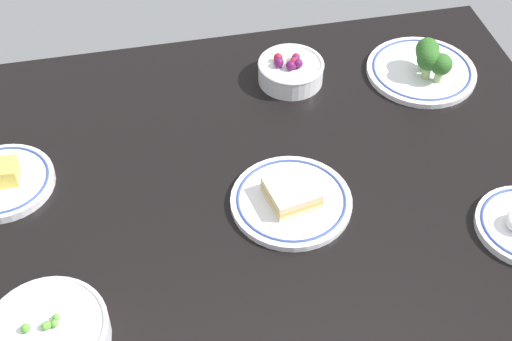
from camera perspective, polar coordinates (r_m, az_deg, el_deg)
dining_table at (r=126.74cm, az=0.00°, el=-1.25°), size 118.77×85.98×4.00cm
plate_sandwich at (r=120.52cm, az=2.85°, el=-2.31°), size 20.77×20.77×4.38cm
plate_broccoli at (r=149.06cm, az=13.38°, el=8.18°), size 22.29×22.29×8.26cm
plate_cheese at (r=130.78cm, az=-19.70°, el=-0.77°), size 17.76×17.76×5.08cm
bowl_peas at (r=108.20cm, az=-16.40°, el=-12.44°), size 17.71×17.71×5.13cm
bowl_berries at (r=143.83cm, az=2.80°, el=8.03°), size 13.32×13.32×6.11cm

